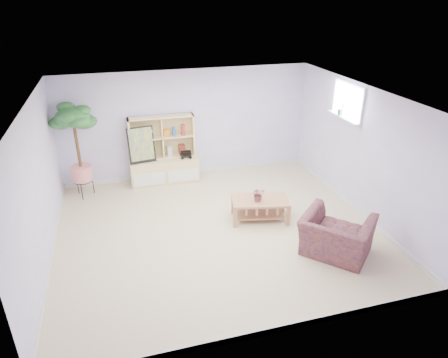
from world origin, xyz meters
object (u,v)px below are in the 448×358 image
object	(u,v)px
floor_tree	(78,152)
armchair	(337,233)
storage_unit	(163,151)
coffee_table	(260,209)

from	to	relation	value
floor_tree	armchair	size ratio (longest dim) A/B	1.85
storage_unit	floor_tree	bearing A→B (deg)	-172.96
storage_unit	coffee_table	bearing A→B (deg)	-55.16
storage_unit	armchair	xyz separation A→B (m)	(2.25, -3.44, -0.35)
storage_unit	armchair	bearing A→B (deg)	-56.81
coffee_table	storage_unit	bearing A→B (deg)	137.66
storage_unit	armchair	size ratio (longest dim) A/B	1.41
coffee_table	armchair	size ratio (longest dim) A/B	0.98
coffee_table	floor_tree	distance (m)	3.77
storage_unit	floor_tree	xyz separation A→B (m)	(-1.71, -0.21, 0.23)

